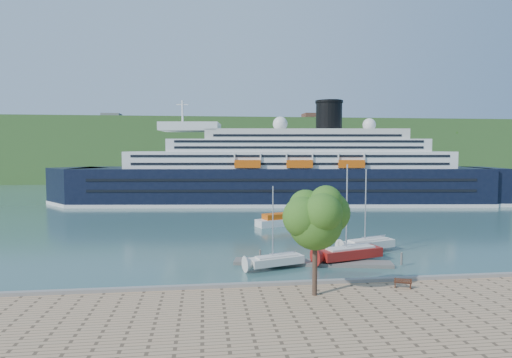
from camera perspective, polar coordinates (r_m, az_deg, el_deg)
name	(u,v)px	position (r m, az deg, el deg)	size (l,w,h in m)	color
ground	(312,295)	(37.59, 7.50, -15.06)	(400.00, 400.00, 0.00)	#2D504F
far_hillside	(225,150)	(179.60, -4.16, 3.91)	(400.00, 50.00, 24.00)	#375B24
quay_coping	(313,282)	(37.05, 7.60, -13.47)	(220.00, 0.50, 0.30)	slate
cruise_ship	(280,152)	(95.64, 3.23, 3.57)	(102.80, 14.97, 23.09)	black
park_bench	(403,282)	(37.61, 18.98, -12.90)	(1.42, 0.58, 0.91)	#4A2415
promenade_tree	(315,236)	(33.28, 7.89, -7.59)	(5.54, 5.54, 9.18)	#2B5A17
floating_pontoon	(312,263)	(46.67, 7.51, -11.02)	(16.67, 2.04, 0.37)	slate
sailboat_white_near	(277,229)	(44.00, 2.77, -6.72)	(6.30, 1.75, 8.14)	silver
sailboat_red	(351,216)	(47.19, 12.53, -4.84)	(7.86, 2.18, 10.15)	maroon
sailboat_white_far	(369,213)	(52.41, 14.81, -4.38)	(7.33, 2.04, 9.47)	silver
tender_launch	(278,220)	(68.82, 2.89, -5.43)	(7.10, 2.43, 1.96)	#C74F0B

